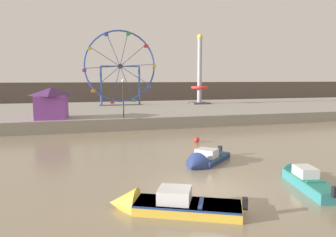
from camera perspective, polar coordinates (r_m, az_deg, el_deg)
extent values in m
plane|color=gray|center=(15.80, 6.44, -12.18)|extent=(240.00, 240.00, 0.00)
cube|color=gray|center=(45.22, -8.86, 1.07)|extent=(110.00, 25.13, 1.21)
cube|color=#564C47|center=(71.69, -11.71, 4.42)|extent=(140.00, 3.00, 4.40)
cube|color=gold|center=(13.13, 3.44, -15.24)|extent=(4.30, 3.08, 0.42)
cube|color=navy|center=(13.07, 3.44, -14.55)|extent=(4.28, 3.08, 0.08)
cone|color=gold|center=(13.64, -7.83, -14.42)|extent=(1.60, 1.70, 1.33)
cube|color=black|center=(12.97, 13.25, -14.19)|extent=(0.29, 0.30, 0.44)
cube|color=silver|center=(13.02, 1.15, -13.16)|extent=(1.60, 1.55, 0.54)
cube|color=navy|center=(13.00, 5.77, -14.36)|extent=(0.67, 1.14, 0.06)
cube|color=teal|center=(16.97, 23.44, -10.45)|extent=(1.90, 4.08, 0.51)
cube|color=#237566|center=(16.91, 23.48, -9.76)|extent=(1.91, 4.04, 0.08)
cone|color=teal|center=(19.14, 20.07, -8.35)|extent=(1.20, 1.28, 0.98)
cube|color=black|center=(15.14, 27.09, -11.31)|extent=(0.28, 0.25, 0.44)
cube|color=silver|center=(17.27, 22.78, -8.47)|extent=(1.07, 1.34, 0.45)
cube|color=#237566|center=(16.48, 24.27, -9.99)|extent=(0.89, 0.35, 0.06)
cube|color=navy|center=(20.83, 7.21, -6.95)|extent=(3.44, 3.33, 0.36)
cube|color=#237566|center=(20.79, 7.21, -6.57)|extent=(3.43, 3.33, 0.08)
cone|color=navy|center=(19.00, 4.64, -8.28)|extent=(1.63, 1.66, 1.43)
cube|color=black|center=(22.33, 9.04, -5.27)|extent=(0.31, 0.31, 0.44)
cube|color=silver|center=(20.36, 6.75, -5.99)|extent=(1.54, 1.55, 0.52)
cube|color=#237566|center=(21.15, 7.67, -6.16)|extent=(0.98, 1.05, 0.06)
torus|color=#334CA8|center=(49.68, -8.32, 8.98)|extent=(10.61, 0.24, 10.61)
cylinder|color=#38383D|center=(49.68, -8.32, 8.98)|extent=(0.70, 0.50, 0.70)
cylinder|color=#334CA8|center=(50.09, -6.06, 10.90)|extent=(4.03, 0.08, 3.38)
cube|color=red|center=(50.60, -3.81, 12.45)|extent=(0.56, 0.48, 0.44)
cylinder|color=#334CA8|center=(49.93, -7.64, 11.87)|extent=(1.34, 0.08, 5.05)
cube|color=#33934C|center=(50.28, -6.94, 14.41)|extent=(0.56, 0.48, 0.44)
cylinder|color=#334CA8|center=(49.70, -9.49, 11.73)|extent=(2.00, 0.08, 4.84)
cube|color=#3356B7|center=(49.82, -10.68, 14.16)|extent=(0.56, 0.48, 0.44)
cylinder|color=#334CA8|center=(49.49, -10.91, 10.53)|extent=(4.43, 0.08, 2.83)
cube|color=yellow|center=(49.41, -13.53, 11.75)|extent=(0.56, 0.48, 0.44)
cylinder|color=#334CA8|center=(49.38, -11.32, 8.73)|extent=(5.18, 0.08, 0.43)
cube|color=purple|center=(49.20, -14.34, 8.12)|extent=(0.56, 0.48, 0.44)
cylinder|color=#334CA8|center=(49.41, -10.59, 7.02)|extent=(4.03, 0.08, 3.38)
cube|color=orange|center=(49.28, -12.85, 4.70)|extent=(0.56, 0.48, 0.44)
cylinder|color=#334CA8|center=(49.57, -9.00, 6.06)|extent=(1.34, 0.08, 5.05)
cube|color=red|center=(49.61, -9.66, 2.82)|extent=(0.56, 0.48, 0.44)
cylinder|color=#334CA8|center=(49.80, -7.17, 6.22)|extent=(2.00, 0.08, 4.84)
cube|color=#33934C|center=(50.07, -6.03, 3.16)|extent=(0.56, 0.48, 0.44)
cylinder|color=#334CA8|center=(50.01, -5.78, 7.42)|extent=(4.43, 0.08, 2.83)
cube|color=#3356B7|center=(50.47, -3.30, 5.56)|extent=(0.56, 0.48, 0.44)
cylinder|color=#334CA8|center=(50.12, -5.36, 9.20)|extent=(5.18, 0.08, 0.43)
cube|color=yellow|center=(50.68, -2.45, 9.08)|extent=(0.56, 0.48, 0.44)
cylinder|color=#334CA8|center=(49.34, -11.56, 5.57)|extent=(0.28, 0.28, 5.78)
cylinder|color=#334CA8|center=(50.14, -5.02, 5.70)|extent=(0.28, 0.28, 5.78)
cylinder|color=#334CA8|center=(49.68, -8.32, 8.98)|extent=(5.70, 0.18, 0.18)
cube|color=#4C4C51|center=(49.80, -8.20, 2.36)|extent=(6.50, 1.20, 0.08)
cylinder|color=#999EA3|center=(52.18, 5.52, 8.10)|extent=(0.70, 0.70, 10.08)
torus|color=red|center=(52.19, 5.48, 5.39)|extent=(2.64, 2.64, 0.44)
sphere|color=yellow|center=(52.56, 5.59, 13.93)|extent=(0.90, 0.90, 0.90)
cube|color=#4C4C51|center=(52.31, 5.45, 2.70)|extent=(2.80, 2.80, 0.24)
cube|color=purple|center=(34.76, -19.56, 1.92)|extent=(3.15, 3.71, 2.31)
pyramid|color=#462156|center=(34.67, -19.66, 4.44)|extent=(3.46, 4.08, 0.80)
cylinder|color=#2D2D33|center=(33.17, -7.76, 3.17)|extent=(0.12, 0.12, 3.62)
sphere|color=#F2EACC|center=(33.10, -7.81, 6.54)|extent=(0.32, 0.32, 0.32)
sphere|color=red|center=(26.87, 5.02, -3.69)|extent=(0.44, 0.44, 0.44)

